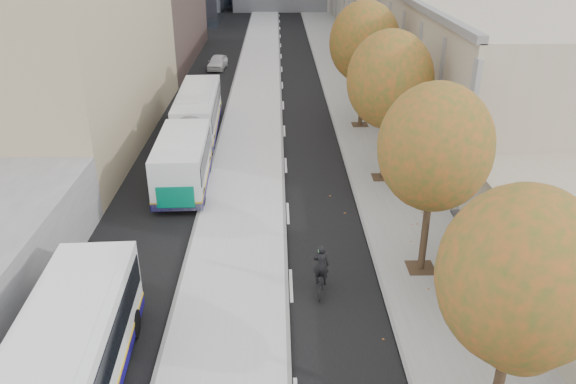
{
  "coord_description": "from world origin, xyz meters",
  "views": [
    {
      "loc": [
        -2.13,
        -5.96,
        12.53
      ],
      "look_at": [
        -1.7,
        15.14,
        2.5
      ],
      "focal_mm": 35.0,
      "sensor_mm": 36.0,
      "label": 1
    }
  ],
  "objects_px": {
    "cyclist": "(321,276)",
    "bus_far": "(193,129)",
    "bus_shelter": "(499,249)",
    "distant_car": "(217,62)"
  },
  "relations": [
    {
      "from": "bus_far",
      "to": "cyclist",
      "type": "xyz_separation_m",
      "value": [
        6.63,
        -14.56,
        -0.75
      ]
    },
    {
      "from": "bus_shelter",
      "to": "cyclist",
      "type": "height_order",
      "value": "bus_shelter"
    },
    {
      "from": "cyclist",
      "to": "distant_car",
      "type": "bearing_deg",
      "value": 107.69
    },
    {
      "from": "bus_far",
      "to": "cyclist",
      "type": "height_order",
      "value": "bus_far"
    },
    {
      "from": "bus_shelter",
      "to": "bus_far",
      "type": "bearing_deg",
      "value": 130.5
    },
    {
      "from": "cyclist",
      "to": "bus_far",
      "type": "bearing_deg",
      "value": 121.0
    },
    {
      "from": "cyclist",
      "to": "bus_shelter",
      "type": "bearing_deg",
      "value": 1.75
    },
    {
      "from": "cyclist",
      "to": "distant_car",
      "type": "relative_size",
      "value": 0.54
    },
    {
      "from": "bus_shelter",
      "to": "bus_far",
      "type": "height_order",
      "value": "bus_far"
    },
    {
      "from": "bus_shelter",
      "to": "distant_car",
      "type": "distance_m",
      "value": 39.73
    }
  ]
}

